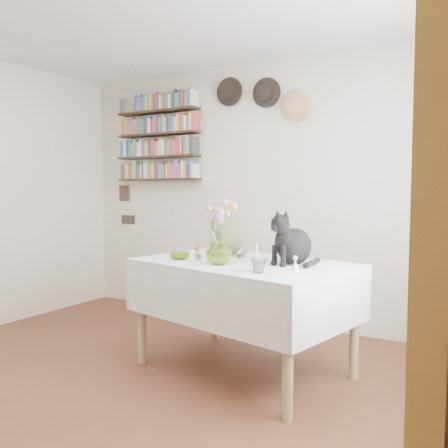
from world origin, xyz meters
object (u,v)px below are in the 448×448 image
Objects in this scene: tabby_cat at (228,234)px; black_cat at (294,236)px; dining_table at (243,289)px; flower_vase at (219,251)px; bookshelf_unit at (158,138)px.

black_cat is at bearing -5.50° from tabby_cat.
flower_vase reaches higher than dining_table.
bookshelf_unit is at bearing 139.32° from flower_vase.
black_cat is (0.34, 0.09, 0.38)m from dining_table.
dining_table is at bearing -34.01° from tabby_cat.
flower_vase is at bearing -40.68° from bookshelf_unit.
black_cat is at bearing 14.20° from dining_table.
tabby_cat is 0.47m from flower_vase.
flower_vase is 2.27m from bookshelf_unit.
flower_vase is (-0.08, -0.19, 0.28)m from dining_table.
black_cat reaches higher than flower_vase.
flower_vase is (0.17, -0.43, -0.07)m from tabby_cat.
black_cat is 0.37× the size of bookshelf_unit.
flower_vase is 0.18× the size of bookshelf_unit.
dining_table is 8.88× the size of flower_vase.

